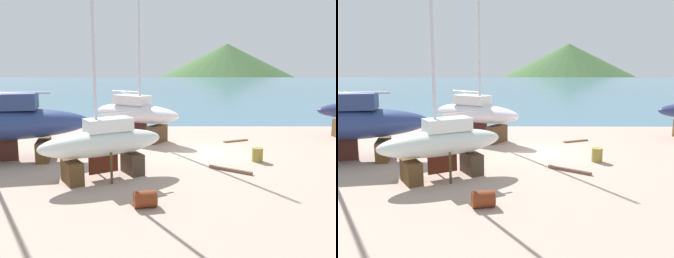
% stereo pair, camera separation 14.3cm
% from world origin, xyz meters
% --- Properties ---
extents(ground_plane, '(47.91, 47.91, 0.00)m').
position_xyz_m(ground_plane, '(0.00, -2.43, 0.00)').
color(ground_plane, tan).
extents(sea_water, '(168.98, 97.75, 0.01)m').
position_xyz_m(sea_water, '(0.00, 58.42, 0.00)').
color(sea_water, teal).
rests_on(sea_water, ground).
extents(headland_hill, '(112.93, 112.93, 27.90)m').
position_xyz_m(headland_hill, '(27.04, 168.15, 0.00)').
color(headland_hill, '#3D5F33').
rests_on(headland_hill, ground).
extents(sailboat_small_center, '(7.28, 5.85, 13.24)m').
position_xyz_m(sailboat_small_center, '(-4.72, 3.95, 1.94)').
color(sailboat_small_center, brown).
rests_on(sailboat_small_center, ground).
extents(sailboat_mid_port, '(6.32, 4.79, 10.11)m').
position_xyz_m(sailboat_mid_port, '(-5.52, -5.26, 1.73)').
color(sailboat_mid_port, brown).
rests_on(sailboat_mid_port, ground).
extents(barrel_rust_mid, '(0.82, 0.82, 0.79)m').
position_xyz_m(barrel_rust_mid, '(2.76, -2.15, 0.39)').
color(barrel_rust_mid, olive).
rests_on(barrel_rust_mid, ground).
extents(barrel_blue_faded, '(1.01, 0.84, 0.66)m').
position_xyz_m(barrel_blue_faded, '(-3.28, -9.03, 0.33)').
color(barrel_blue_faded, maroon).
rests_on(barrel_blue_faded, ground).
extents(timber_long_aft, '(2.10, 1.51, 0.16)m').
position_xyz_m(timber_long_aft, '(0.88, -4.15, 0.08)').
color(timber_long_aft, brown).
rests_on(timber_long_aft, ground).
extents(timber_long_fore, '(1.87, 1.00, 0.10)m').
position_xyz_m(timber_long_fore, '(2.48, 3.24, 0.05)').
color(timber_long_fore, brown).
rests_on(timber_long_fore, ground).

